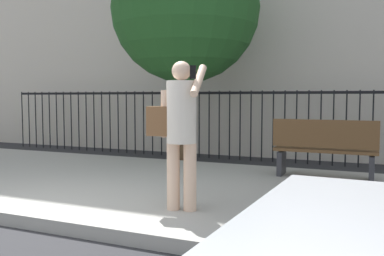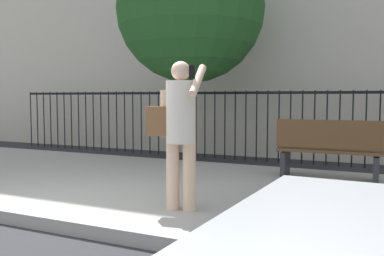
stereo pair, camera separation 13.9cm
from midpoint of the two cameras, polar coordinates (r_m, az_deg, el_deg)
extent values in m
plane|color=#28282B|center=(5.15, -22.34, -12.53)|extent=(60.00, 60.00, 0.00)
cube|color=#9E9B93|center=(6.79, -8.79, -7.57)|extent=(28.00, 4.40, 0.15)
cube|color=black|center=(9.97, 2.62, 4.74)|extent=(12.00, 0.04, 0.06)
cylinder|color=black|center=(13.37, -22.16, 1.09)|extent=(0.03, 0.03, 1.60)
cylinder|color=black|center=(13.19, -21.38, 1.07)|extent=(0.03, 0.03, 1.60)
cylinder|color=black|center=(13.01, -20.59, 1.05)|extent=(0.03, 0.03, 1.60)
cylinder|color=black|center=(12.83, -19.77, 1.03)|extent=(0.03, 0.03, 1.60)
cylinder|color=black|center=(12.66, -18.93, 1.01)|extent=(0.03, 0.03, 1.60)
cylinder|color=black|center=(12.49, -18.07, 0.99)|extent=(0.03, 0.03, 1.60)
cylinder|color=black|center=(12.32, -17.18, 0.97)|extent=(0.03, 0.03, 1.60)
cylinder|color=black|center=(12.16, -16.27, 0.95)|extent=(0.03, 0.03, 1.60)
cylinder|color=black|center=(11.99, -15.33, 0.92)|extent=(0.03, 0.03, 1.60)
cylinder|color=black|center=(11.84, -14.37, 0.90)|extent=(0.03, 0.03, 1.60)
cylinder|color=black|center=(11.68, -13.39, 0.87)|extent=(0.03, 0.03, 1.60)
cylinder|color=black|center=(11.53, -12.37, 0.85)|extent=(0.03, 0.03, 1.60)
cylinder|color=black|center=(11.38, -11.33, 0.82)|extent=(0.03, 0.03, 1.60)
cylinder|color=black|center=(11.24, -10.26, 0.79)|extent=(0.03, 0.03, 1.60)
cylinder|color=black|center=(11.10, -9.17, 0.76)|extent=(0.03, 0.03, 1.60)
cylinder|color=black|center=(10.96, -8.05, 0.73)|extent=(0.03, 0.03, 1.60)
cylinder|color=black|center=(10.83, -6.90, 0.70)|extent=(0.03, 0.03, 1.60)
cylinder|color=black|center=(10.70, -5.72, 0.67)|extent=(0.03, 0.03, 1.60)
cylinder|color=black|center=(10.58, -4.51, 0.64)|extent=(0.03, 0.03, 1.60)
cylinder|color=black|center=(10.46, -3.28, 0.61)|extent=(0.03, 0.03, 1.60)
cylinder|color=black|center=(10.35, -2.02, 0.57)|extent=(0.03, 0.03, 1.60)
cylinder|color=black|center=(10.24, -0.73, 0.53)|extent=(0.03, 0.03, 1.60)
cylinder|color=black|center=(10.14, 0.58, 0.50)|extent=(0.03, 0.03, 1.60)
cylinder|color=black|center=(10.04, 1.92, 0.46)|extent=(0.03, 0.03, 1.60)
cylinder|color=black|center=(9.95, 3.29, 0.42)|extent=(0.03, 0.03, 1.60)
cylinder|color=black|center=(9.86, 4.68, 0.38)|extent=(0.03, 0.03, 1.60)
cylinder|color=black|center=(9.78, 6.09, 0.34)|extent=(0.03, 0.03, 1.60)
cylinder|color=black|center=(9.71, 7.53, 0.30)|extent=(0.03, 0.03, 1.60)
cylinder|color=black|center=(9.64, 8.99, 0.25)|extent=(0.03, 0.03, 1.60)
cylinder|color=black|center=(9.58, 10.47, 0.21)|extent=(0.03, 0.03, 1.60)
cylinder|color=black|center=(9.53, 11.96, 0.17)|extent=(0.03, 0.03, 1.60)
cylinder|color=black|center=(9.48, 13.47, 0.12)|extent=(0.03, 0.03, 1.60)
cylinder|color=black|center=(9.44, 15.00, 0.08)|extent=(0.03, 0.03, 1.60)
cylinder|color=black|center=(9.40, 16.54, 0.03)|extent=(0.03, 0.03, 1.60)
cylinder|color=black|center=(9.37, 18.08, -0.01)|extent=(0.03, 0.03, 1.60)
cylinder|color=black|center=(9.35, 19.64, -0.06)|extent=(0.03, 0.03, 1.60)
cylinder|color=black|center=(9.34, 21.20, -0.11)|extent=(0.03, 0.03, 1.60)
cylinder|color=black|center=(9.33, 22.77, -0.15)|extent=(0.03, 0.03, 1.60)
cylinder|color=beige|center=(4.88, -1.10, -6.62)|extent=(0.15, 0.15, 0.78)
cylinder|color=beige|center=(4.93, -3.35, -6.51)|extent=(0.15, 0.15, 0.78)
cylinder|color=silver|center=(4.82, -2.26, 2.17)|extent=(0.39, 0.39, 0.71)
sphere|color=beige|center=(4.83, -2.27, 7.70)|extent=(0.22, 0.22, 0.22)
cylinder|color=beige|center=(4.77, 0.05, 6.44)|extent=(0.17, 0.50, 0.38)
cylinder|color=beige|center=(4.88, -4.51, 1.93)|extent=(0.09, 0.09, 0.54)
cube|color=black|center=(4.73, -0.72, 7.54)|extent=(0.07, 0.02, 0.15)
cube|color=brown|center=(4.91, -5.16, 0.94)|extent=(0.30, 0.20, 0.34)
cube|color=brown|center=(7.14, 16.97, -2.87)|extent=(1.60, 0.45, 0.05)
cube|color=brown|center=(6.92, 16.83, -0.75)|extent=(1.60, 0.06, 0.44)
cube|color=#333338|center=(7.28, 11.43, -4.61)|extent=(0.08, 0.41, 0.40)
cube|color=#333338|center=(7.13, 22.54, -5.05)|extent=(0.08, 0.41, 0.40)
cylinder|color=#4C3823|center=(8.83, -1.33, 2.64)|extent=(0.27, 0.27, 2.43)
sphere|color=#235623|center=(9.01, -1.36, 15.79)|extent=(3.04, 3.04, 3.04)
camera|label=1|loc=(0.07, -90.78, -0.06)|focal=39.59mm
camera|label=2|loc=(0.07, 89.22, 0.06)|focal=39.59mm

